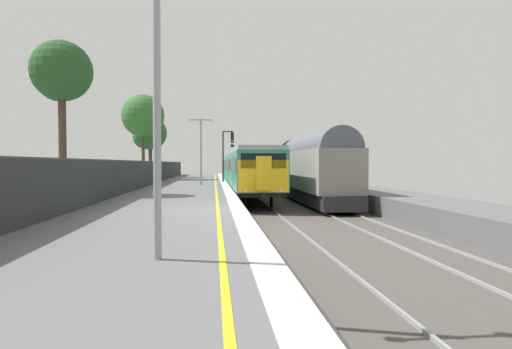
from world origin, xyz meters
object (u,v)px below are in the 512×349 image
(background_tree_left, at_px, (143,117))
(background_tree_centre, at_px, (149,134))
(signal_gantry, at_px, (226,150))
(platform_lamp_near, at_px, (157,84))
(platform_lamp_mid, at_px, (201,145))
(freight_train_adjacent_track, at_px, (282,165))
(commuter_train_at_platform, at_px, (240,168))
(background_tree_right, at_px, (61,75))

(background_tree_left, relative_size, background_tree_centre, 1.23)
(signal_gantry, bearing_deg, platform_lamp_near, -93.80)
(signal_gantry, bearing_deg, platform_lamp_mid, -109.15)
(freight_train_adjacent_track, xyz_separation_m, background_tree_left, (-13.98, 5.01, 5.09))
(platform_lamp_near, relative_size, background_tree_centre, 0.71)
(commuter_train_at_platform, distance_m, platform_lamp_near, 35.12)
(freight_train_adjacent_track, distance_m, signal_gantry, 5.87)
(background_tree_centre, relative_size, background_tree_right, 0.88)
(commuter_train_at_platform, relative_size, freight_train_adjacent_track, 1.01)
(freight_train_adjacent_track, relative_size, platform_lamp_mid, 7.88)
(background_tree_left, bearing_deg, signal_gantry, -37.81)
(background_tree_left, relative_size, background_tree_right, 1.08)
(freight_train_adjacent_track, bearing_deg, platform_lamp_near, -102.75)
(commuter_train_at_platform, xyz_separation_m, platform_lamp_mid, (-3.58, -9.08, 1.80))
(freight_train_adjacent_track, xyz_separation_m, signal_gantry, (-5.47, -1.60, 1.42))
(background_tree_left, height_order, background_tree_right, background_tree_left)
(platform_lamp_near, distance_m, background_tree_right, 18.51)
(platform_lamp_near, height_order, background_tree_right, background_tree_right)
(signal_gantry, xyz_separation_m, background_tree_right, (-9.38, -15.25, 3.57))
(signal_gantry, height_order, platform_lamp_mid, platform_lamp_mid)
(freight_train_adjacent_track, relative_size, background_tree_left, 4.54)
(platform_lamp_mid, xyz_separation_m, background_tree_right, (-7.26, -9.14, 3.43))
(commuter_train_at_platform, relative_size, background_tree_left, 4.58)
(commuter_train_at_platform, height_order, signal_gantry, signal_gantry)
(commuter_train_at_platform, relative_size, signal_gantry, 8.76)
(platform_lamp_near, relative_size, background_tree_right, 0.62)
(commuter_train_at_platform, height_order, background_tree_centre, background_tree_centre)
(commuter_train_at_platform, xyz_separation_m, background_tree_centre, (-10.31, 9.80, 3.88))
(freight_train_adjacent_track, bearing_deg, background_tree_right, -131.38)
(platform_lamp_near, xyz_separation_m, background_tree_right, (-7.26, 16.68, 3.41))
(platform_lamp_mid, distance_m, background_tree_centre, 20.14)
(background_tree_centre, bearing_deg, platform_lamp_mid, -70.39)
(signal_gantry, distance_m, background_tree_left, 11.39)
(platform_lamp_near, height_order, background_tree_centre, background_tree_centre)
(platform_lamp_mid, bearing_deg, background_tree_centre, 109.61)
(commuter_train_at_platform, xyz_separation_m, platform_lamp_near, (-3.58, -34.89, 1.82))
(platform_lamp_near, xyz_separation_m, background_tree_centre, (-6.72, 44.69, 2.07))
(signal_gantry, relative_size, background_tree_right, 0.56)
(platform_lamp_near, relative_size, background_tree_left, 0.58)
(signal_gantry, height_order, background_tree_left, background_tree_left)
(platform_lamp_near, xyz_separation_m, platform_lamp_mid, (0.00, 25.82, -0.02))
(commuter_train_at_platform, relative_size, background_tree_centre, 5.61)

